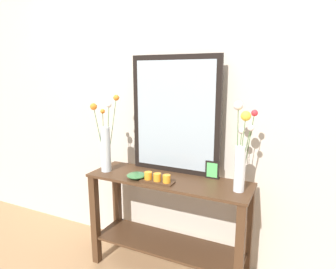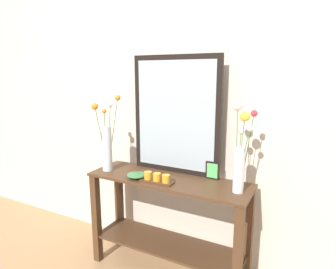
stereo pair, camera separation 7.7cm
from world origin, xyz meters
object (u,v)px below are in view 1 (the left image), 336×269
(decorative_bowl, at_px, (136,175))
(tall_vase_left, at_px, (105,143))
(candle_tray, at_px, (157,179))
(mirror_leaning, at_px, (175,115))
(console_table, at_px, (168,215))
(vase_right, at_px, (241,153))
(picture_frame_small, at_px, (212,170))

(decorative_bowl, bearing_deg, tall_vase_left, 171.63)
(candle_tray, height_order, decorative_bowl, candle_tray)
(mirror_leaning, xyz_separation_m, decorative_bowl, (-0.19, -0.26, -0.43))
(console_table, bearing_deg, candle_tray, -108.80)
(vase_right, relative_size, candle_tray, 2.44)
(candle_tray, bearing_deg, mirror_leaning, 85.98)
(tall_vase_left, height_order, picture_frame_small, tall_vase_left)
(decorative_bowl, bearing_deg, console_table, 25.63)
(tall_vase_left, height_order, candle_tray, tall_vase_left)
(picture_frame_small, bearing_deg, mirror_leaning, 176.41)
(mirror_leaning, relative_size, vase_right, 1.52)
(console_table, xyz_separation_m, mirror_leaning, (-0.02, 0.16, 0.75))
(console_table, bearing_deg, tall_vase_left, -173.78)
(tall_vase_left, height_order, decorative_bowl, tall_vase_left)
(tall_vase_left, xyz_separation_m, decorative_bowl, (0.31, -0.04, -0.20))
(mirror_leaning, bearing_deg, decorative_bowl, -126.63)
(mirror_leaning, xyz_separation_m, tall_vase_left, (-0.50, -0.22, -0.22))
(candle_tray, bearing_deg, decorative_bowl, 179.02)
(tall_vase_left, bearing_deg, console_table, 6.22)
(picture_frame_small, bearing_deg, console_table, -154.58)
(mirror_leaning, bearing_deg, vase_right, -17.33)
(candle_tray, height_order, picture_frame_small, picture_frame_small)
(mirror_leaning, distance_m, decorative_bowl, 0.54)
(vase_right, height_order, picture_frame_small, vase_right)
(console_table, xyz_separation_m, vase_right, (0.53, -0.01, 0.56))
(console_table, xyz_separation_m, picture_frame_small, (0.30, 0.14, 0.36))
(tall_vase_left, bearing_deg, vase_right, 2.56)
(candle_tray, bearing_deg, vase_right, 9.56)
(console_table, height_order, decorative_bowl, decorative_bowl)
(vase_right, bearing_deg, decorative_bowl, -172.92)
(decorative_bowl, bearing_deg, mirror_leaning, 53.37)
(console_table, distance_m, mirror_leaning, 0.76)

